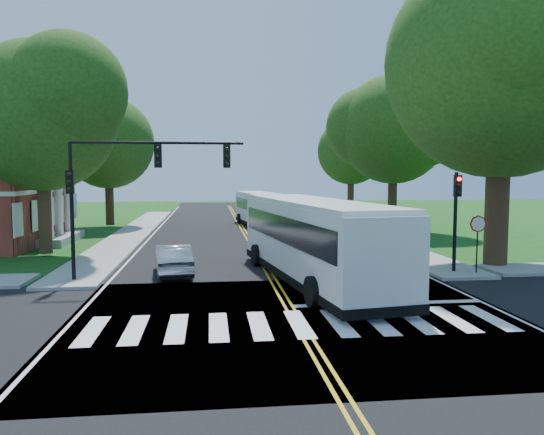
{
  "coord_description": "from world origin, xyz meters",
  "views": [
    {
      "loc": [
        -2.61,
        -15.8,
        4.5
      ],
      "look_at": [
        0.32,
        9.15,
        2.4
      ],
      "focal_mm": 35.0,
      "sensor_mm": 36.0,
      "label": 1
    }
  ],
  "objects": [
    {
      "name": "tree_west_far",
      "position": [
        -11.0,
        30.0,
        7.0
      ],
      "size": [
        7.6,
        7.6,
        10.67
      ],
      "color": "black",
      "rests_on": "ground"
    },
    {
      "name": "tree_east_far",
      "position": [
        12.5,
        40.0,
        6.86
      ],
      "size": [
        7.2,
        7.2,
        10.34
      ],
      "color": "black",
      "rests_on": "ground"
    },
    {
      "name": "signal_ne",
      "position": [
        8.2,
        6.44,
        2.96
      ],
      "size": [
        0.3,
        0.46,
        4.4
      ],
      "color": "black",
      "rests_on": "ground"
    },
    {
      "name": "tree_west_near",
      "position": [
        -11.5,
        14.0,
        7.53
      ],
      "size": [
        8.0,
        8.0,
        11.4
      ],
      "color": "black",
      "rests_on": "ground"
    },
    {
      "name": "stop_bar",
      "position": [
        3.5,
        1.6,
        0.02
      ],
      "size": [
        6.6,
        0.4,
        0.01
      ],
      "primitive_type": "cube",
      "color": "silver",
      "rests_on": "road"
    },
    {
      "name": "stop_sign",
      "position": [
        9.0,
        5.98,
        2.03
      ],
      "size": [
        0.76,
        0.08,
        2.53
      ],
      "color": "black",
      "rests_on": "ground"
    },
    {
      "name": "center_line",
      "position": [
        0.0,
        22.0,
        0.01
      ],
      "size": [
        0.36,
        70.0,
        0.01
      ],
      "primitive_type": "cube",
      "color": "gold",
      "rests_on": "road"
    },
    {
      "name": "edge_line_e",
      "position": [
        6.8,
        22.0,
        0.01
      ],
      "size": [
        0.12,
        70.0,
        0.01
      ],
      "primitive_type": "cube",
      "color": "silver",
      "rests_on": "road"
    },
    {
      "name": "road",
      "position": [
        0.0,
        18.0,
        0.01
      ],
      "size": [
        14.0,
        96.0,
        0.01
      ],
      "primitive_type": "cube",
      "color": "black",
      "rests_on": "ground"
    },
    {
      "name": "bus_lead",
      "position": [
        1.64,
        5.57,
        1.8
      ],
      "size": [
        4.7,
        13.35,
        3.39
      ],
      "rotation": [
        0.0,
        0.0,
        3.29
      ],
      "color": "silver",
      "rests_on": "road"
    },
    {
      "name": "sidewalk_ne",
      "position": [
        8.3,
        25.0,
        0.07
      ],
      "size": [
        2.6,
        40.0,
        0.15
      ],
      "primitive_type": "cube",
      "color": "gray",
      "rests_on": "ground"
    },
    {
      "name": "tree_ne_big",
      "position": [
        11.0,
        8.0,
        9.62
      ],
      "size": [
        10.8,
        10.8,
        14.91
      ],
      "color": "black",
      "rests_on": "ground"
    },
    {
      "name": "cross_road",
      "position": [
        0.0,
        0.0,
        0.01
      ],
      "size": [
        60.0,
        12.0,
        0.01
      ],
      "primitive_type": "cube",
      "color": "black",
      "rests_on": "ground"
    },
    {
      "name": "ground",
      "position": [
        0.0,
        0.0,
        0.0
      ],
      "size": [
        140.0,
        140.0,
        0.0
      ],
      "primitive_type": "plane",
      "color": "#134511",
      "rests_on": "ground"
    },
    {
      "name": "signal_nw",
      "position": [
        -5.86,
        6.43,
        4.38
      ],
      "size": [
        7.15,
        0.46,
        5.66
      ],
      "color": "black",
      "rests_on": "ground"
    },
    {
      "name": "suv",
      "position": [
        5.59,
        11.28,
        0.67
      ],
      "size": [
        2.44,
        4.83,
        1.31
      ],
      "primitive_type": "imported",
      "rotation": [
        0.0,
        0.0,
        3.2
      ],
      "color": "silver",
      "rests_on": "road"
    },
    {
      "name": "edge_line_w",
      "position": [
        -6.8,
        22.0,
        0.01
      ],
      "size": [
        0.12,
        70.0,
        0.01
      ],
      "primitive_type": "cube",
      "color": "silver",
      "rests_on": "road"
    },
    {
      "name": "hatchback",
      "position": [
        -4.23,
        7.58,
        0.69
      ],
      "size": [
        1.98,
        4.29,
        1.36
      ],
      "primitive_type": "imported",
      "rotation": [
        0.0,
        0.0,
        3.27
      ],
      "color": "#B7BABE",
      "rests_on": "road"
    },
    {
      "name": "bus_follow",
      "position": [
        1.65,
        28.07,
        1.52
      ],
      "size": [
        3.81,
        11.24,
        2.85
      ],
      "rotation": [
        0.0,
        0.0,
        3.27
      ],
      "color": "silver",
      "rests_on": "road"
    },
    {
      "name": "dark_sedan",
      "position": [
        5.49,
        15.49,
        0.6
      ],
      "size": [
        2.72,
        4.38,
        1.18
      ],
      "primitive_type": "imported",
      "rotation": [
        0.0,
        0.0,
        3.42
      ],
      "color": "black",
      "rests_on": "road"
    },
    {
      "name": "crosswalk",
      "position": [
        0.0,
        -0.5,
        0.02
      ],
      "size": [
        12.6,
        3.0,
        0.01
      ],
      "primitive_type": "cube",
      "color": "silver",
      "rests_on": "road"
    },
    {
      "name": "tree_east_mid",
      "position": [
        11.5,
        24.0,
        7.86
      ],
      "size": [
        8.4,
        8.4,
        11.93
      ],
      "color": "black",
      "rests_on": "ground"
    },
    {
      "name": "sidewalk_nw",
      "position": [
        -8.3,
        25.0,
        0.07
      ],
      "size": [
        2.6,
        40.0,
        0.15
      ],
      "primitive_type": "cube",
      "color": "gray",
      "rests_on": "ground"
    }
  ]
}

